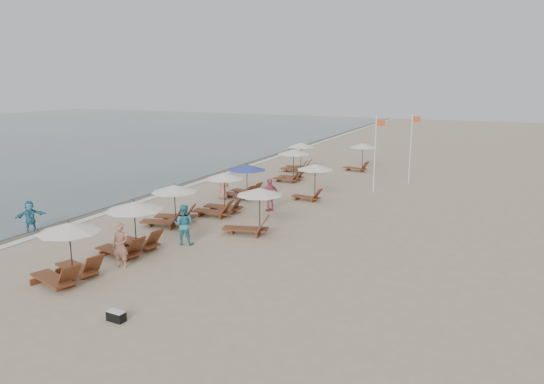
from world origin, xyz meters
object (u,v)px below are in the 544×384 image
at_px(lounger_station_2, 171,205).
at_px(lounger_station_4, 244,180).
at_px(inland_station_1, 312,176).
at_px(duffel_bag, 116,316).
at_px(beachgoer_far_b, 223,187).
at_px(beachgoer_near, 120,246).
at_px(beachgoer_mid_a, 184,225).
at_px(lounger_station_0, 66,253).
at_px(inland_station_2, 360,153).
at_px(lounger_station_3, 220,196).
at_px(lounger_station_1, 130,228).
at_px(waterline_walker, 30,216).
at_px(lounger_station_5, 291,164).
at_px(beachgoer_far_a, 270,195).
at_px(lounger_station_6, 298,158).
at_px(flag_pole_near, 376,151).

relative_size(lounger_station_2, lounger_station_4, 1.04).
distance_m(inland_station_1, duffel_bag, 17.38).
relative_size(beachgoer_far_b, duffel_bag, 2.66).
distance_m(inland_station_1, beachgoer_near, 14.01).
xyz_separation_m(lounger_station_4, beachgoer_mid_a, (1.91, -9.32, -0.19)).
bearing_deg(lounger_station_0, inland_station_2, 82.37).
height_order(lounger_station_3, inland_station_2, lounger_station_3).
bearing_deg(inland_station_1, beachgoer_mid_a, -102.14).
distance_m(beachgoer_mid_a, beachgoer_far_b, 8.72).
height_order(lounger_station_1, waterline_walker, lounger_station_1).
bearing_deg(inland_station_2, beachgoer_far_b, -110.67).
bearing_deg(lounger_station_5, beachgoer_mid_a, -85.40).
bearing_deg(beachgoer_far_b, beachgoer_mid_a, -135.44).
bearing_deg(lounger_station_2, beachgoer_far_a, 52.96).
distance_m(lounger_station_2, beachgoer_near, 6.10).
bearing_deg(duffel_bag, lounger_station_0, 155.35).
distance_m(lounger_station_4, beachgoer_mid_a, 9.52).
relative_size(inland_station_1, beachgoer_mid_a, 1.39).
height_order(lounger_station_3, beachgoer_far_b, lounger_station_3).
distance_m(lounger_station_2, lounger_station_6, 16.90).
distance_m(lounger_station_4, beachgoer_far_a, 3.82).
relative_size(lounger_station_3, beachgoer_far_b, 1.66).
bearing_deg(lounger_station_6, lounger_station_2, -90.20).
bearing_deg(lounger_station_1, beachgoer_far_b, 98.00).
distance_m(lounger_station_2, waterline_walker, 6.65).
distance_m(lounger_station_2, beachgoer_mid_a, 3.36).
bearing_deg(lounger_station_1, flag_pole_near, 68.34).
xyz_separation_m(beachgoer_near, duffel_bag, (2.90, -3.61, -0.73)).
bearing_deg(lounger_station_6, duffel_bag, -79.95).
bearing_deg(waterline_walker, inland_station_2, 2.80).
relative_size(lounger_station_0, lounger_station_6, 1.03).
bearing_deg(lounger_station_4, flag_pole_near, 34.75).
distance_m(lounger_station_6, beachgoer_near, 22.78).
bearing_deg(lounger_station_6, beachgoer_far_a, -74.91).
bearing_deg(lounger_station_4, lounger_station_5, 83.31).
xyz_separation_m(lounger_station_2, beachgoer_near, (1.82, -5.82, -0.12)).
bearing_deg(beachgoer_mid_a, inland_station_1, -117.24).
height_order(lounger_station_2, waterline_walker, lounger_station_2).
xyz_separation_m(lounger_station_6, flag_pole_near, (7.39, -5.10, 1.65)).
bearing_deg(beachgoer_near, lounger_station_2, 95.29).
height_order(lounger_station_4, beachgoer_far_b, lounger_station_4).
height_order(lounger_station_6, beachgoer_mid_a, lounger_station_6).
height_order(lounger_station_5, beachgoer_mid_a, lounger_station_5).
height_order(inland_station_2, duffel_bag, inland_station_2).
relative_size(inland_station_1, beachgoer_near, 1.41).
distance_m(beachgoer_near, waterline_walker, 7.53).
bearing_deg(inland_station_1, duffel_bag, -89.58).
bearing_deg(duffel_bag, lounger_station_6, 100.05).
bearing_deg(inland_station_1, waterline_walker, -130.60).
relative_size(beachgoer_far_b, flag_pole_near, 0.32).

